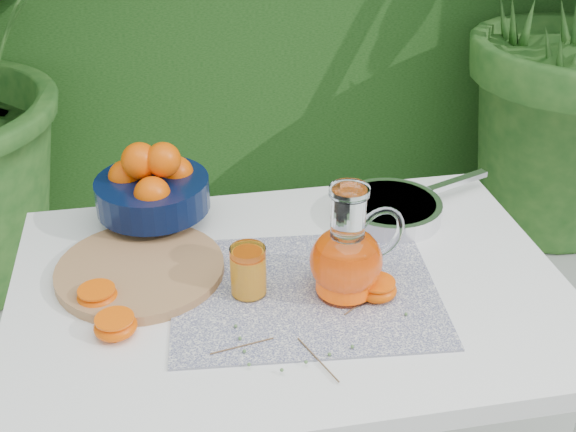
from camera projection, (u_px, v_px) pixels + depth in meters
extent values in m
imported|color=#1F4E1B|center=(562.00, 2.00, 2.57)|extent=(2.28, 2.28, 1.74)
cube|color=white|center=(290.00, 292.00, 1.32)|extent=(1.00, 0.70, 0.04)
cylinder|color=white|center=(78.00, 367.00, 1.69)|extent=(0.04, 0.04, 0.71)
cylinder|color=white|center=(442.00, 322.00, 1.83)|extent=(0.04, 0.04, 0.71)
cube|color=#0B1043|center=(305.00, 291.00, 1.28)|extent=(0.50, 0.40, 0.00)
cylinder|color=#A07348|center=(140.00, 270.00, 1.33)|extent=(0.40, 0.40, 0.02)
cylinder|color=black|center=(155.00, 215.00, 1.48)|extent=(0.08, 0.08, 0.04)
cylinder|color=black|center=(153.00, 193.00, 1.46)|extent=(0.23, 0.23, 0.06)
sphere|color=#FF5E02|center=(126.00, 177.00, 1.46)|extent=(0.07, 0.07, 0.07)
sphere|color=#FF5E02|center=(176.00, 173.00, 1.47)|extent=(0.07, 0.07, 0.07)
sphere|color=#FF5E02|center=(152.00, 195.00, 1.40)|extent=(0.07, 0.07, 0.07)
sphere|color=#FF5E02|center=(151.00, 168.00, 1.49)|extent=(0.07, 0.07, 0.07)
sphere|color=#FF5E02|center=(140.00, 161.00, 1.42)|extent=(0.07, 0.07, 0.07)
sphere|color=#FF5E02|center=(163.00, 160.00, 1.41)|extent=(0.07, 0.07, 0.07)
cylinder|color=white|center=(345.00, 290.00, 1.28)|extent=(0.13, 0.13, 0.01)
ellipsoid|color=white|center=(346.00, 261.00, 1.25)|extent=(0.16, 0.16, 0.12)
cylinder|color=white|center=(348.00, 214.00, 1.20)|extent=(0.07, 0.07, 0.08)
cylinder|color=white|center=(349.00, 191.00, 1.18)|extent=(0.08, 0.08, 0.01)
torus|color=white|center=(380.00, 233.00, 1.25)|extent=(0.10, 0.04, 0.10)
cylinder|color=#FE4E05|center=(346.00, 267.00, 1.25)|extent=(0.13, 0.13, 0.09)
cylinder|color=white|center=(248.00, 271.00, 1.25)|extent=(0.07, 0.07, 0.09)
cylinder|color=orange|center=(248.00, 274.00, 1.26)|extent=(0.06, 0.06, 0.07)
cylinder|color=orange|center=(248.00, 256.00, 1.24)|extent=(0.05, 0.05, 0.00)
cylinder|color=silver|center=(390.00, 210.00, 1.50)|extent=(0.28, 0.28, 0.04)
cylinder|color=silver|center=(390.00, 203.00, 1.49)|extent=(0.24, 0.24, 0.01)
cube|color=silver|center=(458.00, 182.00, 1.57)|extent=(0.16, 0.08, 0.01)
ellipsoid|color=#FF5E02|center=(115.00, 326.00, 1.18)|extent=(0.08, 0.08, 0.03)
cylinder|color=orange|center=(114.00, 319.00, 1.17)|extent=(0.07, 0.07, 0.00)
ellipsoid|color=#FF5E02|center=(98.00, 297.00, 1.24)|extent=(0.08, 0.08, 0.03)
cylinder|color=orange|center=(96.00, 290.00, 1.24)|extent=(0.07, 0.07, 0.00)
ellipsoid|color=#FF5E02|center=(377.00, 289.00, 1.26)|extent=(0.08, 0.08, 0.03)
cylinder|color=orange|center=(377.00, 282.00, 1.26)|extent=(0.07, 0.07, 0.00)
cylinder|color=brown|center=(318.00, 359.00, 1.12)|extent=(0.04, 0.11, 0.00)
sphere|color=#4B6F3A|center=(282.00, 370.00, 1.10)|extent=(0.01, 0.01, 0.01)
sphere|color=#4B6F3A|center=(306.00, 362.00, 1.12)|extent=(0.01, 0.01, 0.01)
sphere|color=#4B6F3A|center=(329.00, 354.00, 1.13)|extent=(0.01, 0.01, 0.01)
sphere|color=#4B6F3A|center=(352.00, 347.00, 1.15)|extent=(0.01, 0.01, 0.01)
cylinder|color=brown|center=(370.00, 297.00, 1.26)|extent=(0.11, 0.08, 0.00)
sphere|color=#4B6F3A|center=(337.00, 279.00, 1.31)|extent=(0.01, 0.01, 0.01)
sphere|color=#4B6F3A|center=(359.00, 290.00, 1.28)|extent=(0.01, 0.01, 0.01)
sphere|color=#4B6F3A|center=(382.00, 302.00, 1.25)|extent=(0.01, 0.01, 0.01)
sphere|color=#4B6F3A|center=(406.00, 314.00, 1.22)|extent=(0.01, 0.01, 0.01)
cylinder|color=brown|center=(242.00, 346.00, 1.15)|extent=(0.10, 0.02, 0.00)
sphere|color=#4B6F3A|center=(249.00, 364.00, 1.11)|extent=(0.01, 0.01, 0.01)
sphere|color=#4B6F3A|center=(244.00, 351.00, 1.14)|extent=(0.01, 0.01, 0.01)
sphere|color=#4B6F3A|center=(240.00, 338.00, 1.16)|extent=(0.01, 0.01, 0.01)
sphere|color=#4B6F3A|center=(236.00, 326.00, 1.19)|extent=(0.01, 0.01, 0.01)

